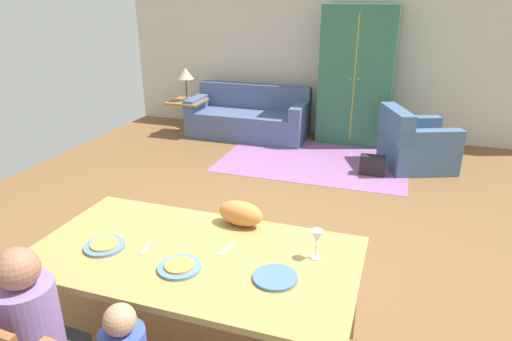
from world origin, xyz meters
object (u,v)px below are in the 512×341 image
at_px(cat, 241,213).
at_px(armoire, 357,76).
at_px(plate_near_man, 105,246).
at_px(wine_glass, 317,238).
at_px(handbag, 372,165).
at_px(armchair, 414,145).
at_px(couch, 249,118).
at_px(dining_table, 194,261).
at_px(table_lamp, 186,75).
at_px(plate_near_child, 179,267).
at_px(plate_near_woman, 275,277).
at_px(side_table, 188,112).

relative_size(cat, armoire, 0.15).
distance_m(plate_near_man, cat, 0.89).
distance_m(wine_glass, armoire, 4.84).
bearing_deg(wine_glass, handbag, 88.41).
height_order(cat, armchair, cat).
relative_size(couch, handbag, 6.09).
bearing_deg(couch, dining_table, -74.52).
bearing_deg(table_lamp, wine_glass, -54.91).
distance_m(plate_near_child, plate_near_woman, 0.55).
xyz_separation_m(plate_near_man, couch, (-0.77, 4.88, -0.47)).
distance_m(plate_near_woman, table_lamp, 5.43).
bearing_deg(plate_near_man, dining_table, 12.35).
xyz_separation_m(dining_table, armchair, (1.31, 4.08, -0.38)).
distance_m(plate_near_child, wine_glass, 0.81).
distance_m(dining_table, armchair, 4.30).
distance_m(plate_near_child, side_table, 5.24).
bearing_deg(handbag, armchair, 43.84).
xyz_separation_m(side_table, handbag, (3.13, -0.90, -0.25)).
bearing_deg(dining_table, side_table, 117.25).
height_order(plate_near_man, cat, cat).
relative_size(plate_near_woman, table_lamp, 0.46).
bearing_deg(couch, armoire, 8.29).
xyz_separation_m(dining_table, couch, (-1.32, 4.76, -0.40)).
height_order(plate_near_man, armoire, armoire).
height_order(armchair, armoire, armoire).
distance_m(dining_table, plate_near_man, 0.57).
relative_size(couch, armoire, 0.93).
relative_size(plate_near_man, handbag, 0.78).
bearing_deg(cat, dining_table, -102.73).
xyz_separation_m(plate_near_woman, cat, (-0.40, 0.53, 0.08)).
xyz_separation_m(plate_near_woman, handbag, (0.26, 3.70, -0.64)).
distance_m(armoire, table_lamp, 2.74).
relative_size(couch, armchair, 1.75).
relative_size(wine_glass, armoire, 0.09).
distance_m(armchair, handbag, 0.72).
xyz_separation_m(plate_near_woman, table_lamp, (-2.87, 4.60, 0.24)).
distance_m(cat, side_table, 4.79).
distance_m(plate_near_man, side_table, 4.96).
bearing_deg(armoire, armchair, -44.47).
xyz_separation_m(plate_near_woman, wine_glass, (0.17, 0.28, 0.12)).
relative_size(plate_near_child, armoire, 0.12).
distance_m(plate_near_woman, cat, 0.67).
xyz_separation_m(plate_near_child, side_table, (-2.32, 4.68, -0.39)).
distance_m(wine_glass, couch, 5.05).
bearing_deg(couch, table_lamp, -165.51).
relative_size(plate_near_man, cat, 0.78).
distance_m(cat, table_lamp, 4.77).
height_order(cat, table_lamp, table_lamp).
bearing_deg(cat, plate_near_child, -97.26).
bearing_deg(table_lamp, cat, -58.78).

